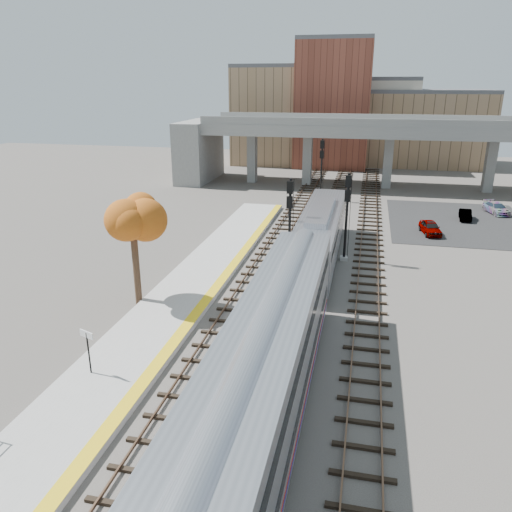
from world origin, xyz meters
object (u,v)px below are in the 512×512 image
at_px(locomotive, 320,233).
at_px(coach, 263,383).
at_px(car_a, 430,228).
at_px(car_c, 496,208).
at_px(signal_mast_mid, 346,218).
at_px(signal_mast_far, 321,170).
at_px(signal_mast_near, 289,226).
at_px(tree, 132,221).
at_px(car_b, 465,215).

xyz_separation_m(locomotive, coach, (-0.00, -22.61, 0.52)).
height_order(car_a, car_c, car_a).
xyz_separation_m(coach, signal_mast_mid, (2.00, 22.87, 0.78)).
bearing_deg(coach, signal_mast_far, 92.70).
relative_size(signal_mast_far, car_a, 1.99).
xyz_separation_m(car_a, car_c, (7.97, 9.89, -0.04)).
relative_size(signal_mast_near, signal_mast_mid, 0.99).
bearing_deg(signal_mast_near, coach, -83.94).
distance_m(signal_mast_far, tree, 34.31).
bearing_deg(signal_mast_mid, coach, -95.00).
xyz_separation_m(locomotive, tree, (-10.72, -11.26, 3.41)).
bearing_deg(car_a, tree, -144.40).
bearing_deg(car_b, signal_mast_near, -125.43).
height_order(coach, signal_mast_near, signal_mast_near).
height_order(signal_mast_near, car_a, signal_mast_near).
xyz_separation_m(signal_mast_near, tree, (-8.62, -8.42, 2.14)).
bearing_deg(tree, signal_mast_far, 75.43).
xyz_separation_m(signal_mast_far, tree, (-8.62, -33.16, 1.94)).
relative_size(locomotive, signal_mast_mid, 2.66).
bearing_deg(locomotive, signal_mast_near, -126.52).
xyz_separation_m(locomotive, car_c, (17.61, 19.41, -1.64)).
relative_size(locomotive, signal_mast_near, 2.67).
relative_size(coach, signal_mast_near, 3.51).
xyz_separation_m(signal_mast_far, car_c, (19.71, -2.49, -3.11)).
height_order(coach, signal_mast_far, signal_mast_far).
height_order(signal_mast_near, car_c, signal_mast_near).
xyz_separation_m(signal_mast_mid, signal_mast_far, (-4.10, 21.63, 0.17)).
relative_size(signal_mast_near, signal_mast_far, 0.96).
height_order(signal_mast_far, car_a, signal_mast_far).
xyz_separation_m(signal_mast_far, car_b, (15.90, -6.15, -3.18)).
bearing_deg(coach, tree, 133.37).
height_order(locomotive, signal_mast_near, signal_mast_near).
relative_size(signal_mast_near, car_c, 1.73).
distance_m(signal_mast_far, car_a, 17.33).
relative_size(locomotive, car_a, 5.10).
distance_m(locomotive, signal_mast_near, 3.75).
bearing_deg(tree, coach, -46.63).
bearing_deg(signal_mast_mid, tree, -137.82).
relative_size(tree, car_b, 2.36).
bearing_deg(signal_mast_far, tree, -104.57).
height_order(signal_mast_mid, signal_mast_far, signal_mast_far).
relative_size(coach, tree, 3.26).
relative_size(signal_mast_near, car_b, 2.20).
height_order(tree, car_c, tree).
height_order(locomotive, signal_mast_mid, signal_mast_mid).
distance_m(coach, signal_mast_mid, 22.97).
bearing_deg(car_a, signal_mast_far, 123.51).
height_order(locomotive, car_a, locomotive).
relative_size(car_a, car_b, 1.15).
bearing_deg(signal_mast_mid, locomotive, -172.42).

